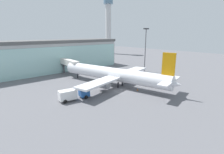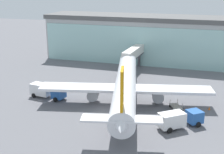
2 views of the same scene
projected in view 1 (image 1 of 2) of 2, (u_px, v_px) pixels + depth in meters
The scene contains 11 objects.
ground at pixel (120, 91), 48.48m from camera, with size 240.00×240.00×0.00m, color slate.
terminal_building at pixel (56, 55), 74.11m from camera, with size 57.57×14.40×12.82m.
jet_bridge at pixel (69, 63), 65.71m from camera, with size 3.31×13.20×5.96m.
control_tower at pixel (108, 22), 131.82m from camera, with size 7.28×7.28×41.03m.
apron_light_mast at pixel (145, 46), 70.63m from camera, with size 3.20×0.40×17.51m.
airplane at pixel (114, 74), 52.61m from camera, with size 31.62×39.80×11.02m.
catering_truck at pixel (73, 94), 41.57m from camera, with size 7.57×3.50×2.65m.
fuel_truck at pixel (157, 80), 54.34m from camera, with size 7.09×6.25×2.65m.
baggage_cart at pixel (136, 79), 59.06m from camera, with size 2.66×3.22×1.50m.
safety_cone_nose at pixel (138, 90), 48.71m from camera, with size 0.36×0.36×0.55m, color orange.
safety_cone_wingtip at pixel (143, 76), 63.86m from camera, with size 0.36×0.36×0.55m, color orange.
Camera 1 is at (-33.04, -32.19, 15.57)m, focal length 28.00 mm.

